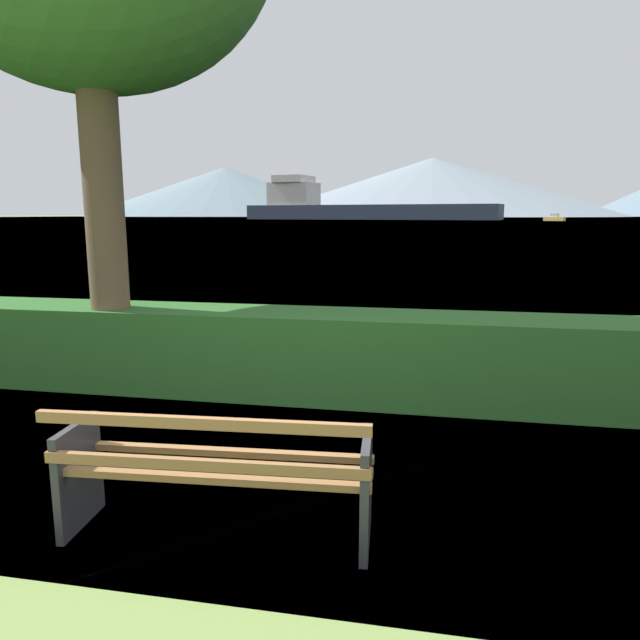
% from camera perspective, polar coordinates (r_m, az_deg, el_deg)
% --- Properties ---
extents(ground_plane, '(1400.00, 1400.00, 0.00)m').
position_cam_1_polar(ground_plane, '(3.92, -9.76, -19.87)').
color(ground_plane, olive).
extents(water_surface, '(620.00, 620.00, 0.00)m').
position_cam_1_polar(water_surface, '(312.51, 10.79, 9.84)').
color(water_surface, '#6B8EA3').
rests_on(water_surface, ground_plane).
extents(park_bench, '(1.93, 0.69, 0.87)m').
position_cam_1_polar(park_bench, '(3.66, -10.26, -14.50)').
color(park_bench, olive).
rests_on(park_bench, ground_plane).
extents(hedge_row, '(12.31, 0.88, 0.93)m').
position_cam_1_polar(hedge_row, '(6.31, -0.81, -3.39)').
color(hedge_row, '#285B23').
rests_on(hedge_row, ground_plane).
extents(cargo_ship_large, '(95.44, 36.32, 16.44)m').
position_cam_1_polar(cargo_ship_large, '(219.71, 2.85, 11.05)').
color(cargo_ship_large, '#2D384C').
rests_on(cargo_ship_large, water_surface).
extents(fishing_boat_near, '(6.04, 4.68, 2.15)m').
position_cam_1_polar(fishing_boat_near, '(185.44, 22.06, 9.26)').
color(fishing_boat_near, gold).
rests_on(fishing_boat_near, water_surface).
extents(distant_hills, '(794.27, 366.10, 81.35)m').
position_cam_1_polar(distant_hills, '(572.66, 23.27, 12.64)').
color(distant_hills, slate).
rests_on(distant_hills, ground_plane).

